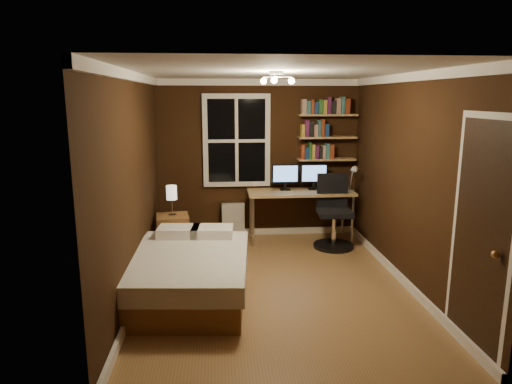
{
  "coord_description": "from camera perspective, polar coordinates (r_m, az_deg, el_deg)",
  "views": [
    {
      "loc": [
        -0.64,
        -5.13,
        2.23
      ],
      "look_at": [
        -0.18,
        0.45,
        1.06
      ],
      "focal_mm": 32.0,
      "sensor_mm": 36.0,
      "label": 1
    }
  ],
  "objects": [
    {
      "name": "wall_left",
      "position": [
        5.31,
        -15.08,
        0.78
      ],
      "size": [
        0.04,
        4.2,
        2.5
      ],
      "primitive_type": "cube",
      "color": "black",
      "rests_on": "ground"
    },
    {
      "name": "ceiling_fixture",
      "position": [
        5.08,
        2.56,
        13.73
      ],
      "size": [
        0.44,
        0.44,
        0.18
      ],
      "primitive_type": null,
      "color": "beige",
      "rests_on": "ceiling"
    },
    {
      "name": "office_chair",
      "position": [
        6.97,
        9.67,
        -3.34
      ],
      "size": [
        0.6,
        0.6,
        1.09
      ],
      "rotation": [
        0.0,
        0.0,
        -0.05
      ],
      "color": "black",
      "rests_on": "ground"
    },
    {
      "name": "wall_right",
      "position": [
        5.69,
        18.53,
        1.28
      ],
      "size": [
        0.04,
        4.2,
        2.5
      ],
      "primitive_type": "cube",
      "color": "black",
      "rests_on": "ground"
    },
    {
      "name": "monitor_left",
      "position": [
        7.17,
        3.68,
        1.86
      ],
      "size": [
        0.43,
        0.12,
        0.41
      ],
      "primitive_type": null,
      "color": "black",
      "rests_on": "desk"
    },
    {
      "name": "floor",
      "position": [
        5.63,
        2.2,
        -11.51
      ],
      "size": [
        4.2,
        4.2,
        0.0
      ],
      "primitive_type": "plane",
      "color": "olive",
      "rests_on": "ground"
    },
    {
      "name": "radiator",
      "position": [
        7.4,
        -2.86,
        -3.53
      ],
      "size": [
        0.36,
        0.13,
        0.55
      ],
      "primitive_type": "cube",
      "color": "beige",
      "rests_on": "ground"
    },
    {
      "name": "desk_lamp",
      "position": [
        7.14,
        12.02,
        1.68
      ],
      "size": [
        0.14,
        0.32,
        0.44
      ],
      "primitive_type": null,
      "color": "silver",
      "rests_on": "desk"
    },
    {
      "name": "bookshelf_upper",
      "position": [
        7.32,
        8.96,
        9.49
      ],
      "size": [
        0.92,
        0.22,
        0.03
      ],
      "primitive_type": "cube",
      "color": "tan",
      "rests_on": "wall_back"
    },
    {
      "name": "books_row_lower",
      "position": [
        7.37,
        8.82,
        5.06
      ],
      "size": [
        0.54,
        0.16,
        0.23
      ],
      "primitive_type": null,
      "color": "maroon",
      "rests_on": "bookshelf_lower"
    },
    {
      "name": "door_knob",
      "position": [
        4.13,
        27.73,
        -6.9
      ],
      "size": [
        0.06,
        0.06,
        0.06
      ],
      "primitive_type": "sphere",
      "color": "#C48C46",
      "rests_on": "door"
    },
    {
      "name": "bedside_lamp",
      "position": [
        6.6,
        -10.47,
        -1.07
      ],
      "size": [
        0.15,
        0.15,
        0.44
      ],
      "primitive_type": null,
      "color": "white",
      "rests_on": "nightstand"
    },
    {
      "name": "nightstand",
      "position": [
        6.73,
        -10.31,
        -5.22
      ],
      "size": [
        0.51,
        0.51,
        0.56
      ],
      "primitive_type": "cube",
      "rotation": [
        0.0,
        0.0,
        0.13
      ],
      "color": "brown",
      "rests_on": "ground"
    },
    {
      "name": "bookshelf_lower",
      "position": [
        7.38,
        8.79,
        4.05
      ],
      "size": [
        0.92,
        0.22,
        0.03
      ],
      "primitive_type": "cube",
      "color": "tan",
      "rests_on": "wall_back"
    },
    {
      "name": "desk",
      "position": [
        7.18,
        5.59,
        -0.33
      ],
      "size": [
        1.66,
        0.62,
        0.79
      ],
      "color": "tan",
      "rests_on": "ground"
    },
    {
      "name": "bed",
      "position": [
        5.31,
        -8.4,
        -10.02
      ],
      "size": [
        1.46,
        1.93,
        0.62
      ],
      "rotation": [
        0.0,
        0.0,
        -0.08
      ],
      "color": "brown",
      "rests_on": "ground"
    },
    {
      "name": "books_row_upper",
      "position": [
        7.32,
        9.0,
        10.5
      ],
      "size": [
        0.66,
        0.16,
        0.23
      ],
      "primitive_type": null,
      "color": "#275C28",
      "rests_on": "bookshelf_upper"
    },
    {
      "name": "books_row_middle",
      "position": [
        7.34,
        8.91,
        7.77
      ],
      "size": [
        0.42,
        0.16,
        0.23
      ],
      "primitive_type": null,
      "color": "navy",
      "rests_on": "bookshelf_middle"
    },
    {
      "name": "ceiling",
      "position": [
        5.18,
        2.43,
        14.8
      ],
      "size": [
        3.2,
        4.2,
        0.02
      ],
      "primitive_type": "cube",
      "color": "white",
      "rests_on": "wall_back"
    },
    {
      "name": "bookshelf_middle",
      "position": [
        7.35,
        8.88,
        6.76
      ],
      "size": [
        0.92,
        0.22,
        0.03
      ],
      "primitive_type": "cube",
      "color": "tan",
      "rests_on": "wall_back"
    },
    {
      "name": "window",
      "position": [
        7.24,
        -2.44,
        6.42
      ],
      "size": [
        1.06,
        0.06,
        1.46
      ],
      "primitive_type": "cube",
      "color": "white",
      "rests_on": "wall_back"
    },
    {
      "name": "monitor_right",
      "position": [
        7.25,
        7.25,
        1.9
      ],
      "size": [
        0.43,
        0.12,
        0.41
      ],
      "primitive_type": null,
      "color": "black",
      "rests_on": "desk"
    },
    {
      "name": "door",
      "position": [
        4.39,
        26.13,
        -5.37
      ],
      "size": [
        0.03,
        0.82,
        2.05
      ],
      "primitive_type": null,
      "color": "black",
      "rests_on": "ground"
    },
    {
      "name": "wall_back",
      "position": [
        7.33,
        0.31,
        4.13
      ],
      "size": [
        3.2,
        0.04,
        2.5
      ],
      "primitive_type": "cube",
      "color": "black",
      "rests_on": "ground"
    }
  ]
}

